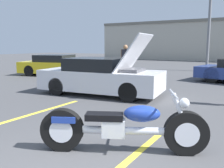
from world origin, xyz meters
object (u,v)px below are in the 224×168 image
at_px(parked_car_left_row, 57,65).
at_px(spectator_by_show_car, 125,59).
at_px(light_pole, 211,10).
at_px(show_car_hood_open, 101,77).
at_px(motorcycle, 123,127).

distance_m(parked_car_left_row, spectator_by_show_car, 4.10).
bearing_deg(spectator_by_show_car, light_pole, 65.12).
relative_size(light_pole, spectator_by_show_car, 4.11).
xyz_separation_m(show_car_hood_open, parked_car_left_row, (-5.20, 3.30, -0.06)).
bearing_deg(light_pole, show_car_hood_open, -99.47).
relative_size(motorcycle, parked_car_left_row, 0.56).
height_order(motorcycle, parked_car_left_row, parked_car_left_row).
distance_m(light_pole, show_car_hood_open, 10.77).
relative_size(parked_car_left_row, spectator_by_show_car, 2.55).
bearing_deg(motorcycle, spectator_by_show_car, 91.47).
bearing_deg(light_pole, motorcycle, -84.91).
bearing_deg(light_pole, spectator_by_show_car, -114.88).
distance_m(show_car_hood_open, spectator_by_show_car, 4.14).
distance_m(motorcycle, parked_car_left_row, 10.79).
distance_m(light_pole, spectator_by_show_car, 7.38).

